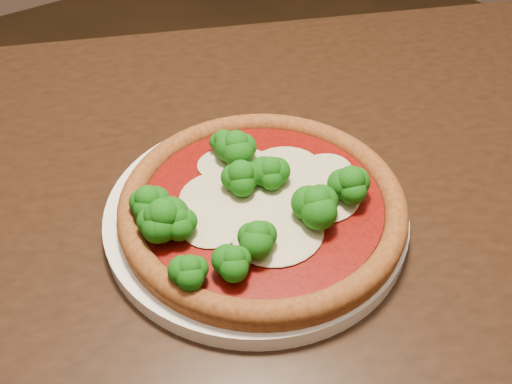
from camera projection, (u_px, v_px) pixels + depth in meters
floor at (214, 354)px, 1.32m from camera, size 4.00×4.00×0.00m
dining_table at (248, 237)px, 0.71m from camera, size 1.42×1.15×0.75m
plate at (256, 214)px, 0.58m from camera, size 0.31×0.31×0.02m
pizza at (256, 202)px, 0.56m from camera, size 0.29×0.29×0.06m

